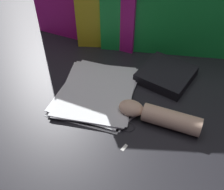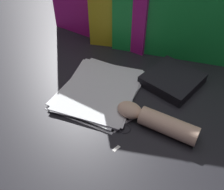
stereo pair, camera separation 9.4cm
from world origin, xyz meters
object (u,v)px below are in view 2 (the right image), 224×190
(paper_stack, at_px, (100,90))
(book_closed, at_px, (172,80))
(scissors, at_px, (125,122))
(hand_forearm, at_px, (158,121))

(paper_stack, bearing_deg, book_closed, 32.31)
(book_closed, bearing_deg, scissors, -110.79)
(paper_stack, bearing_deg, scissors, -37.21)
(book_closed, xyz_separation_m, scissors, (-0.10, -0.27, -0.02))
(scissors, relative_size, hand_forearm, 0.50)
(paper_stack, xyz_separation_m, hand_forearm, (0.26, -0.09, 0.02))
(paper_stack, height_order, scissors, paper_stack)
(paper_stack, relative_size, hand_forearm, 1.22)
(paper_stack, distance_m, book_closed, 0.30)
(book_closed, relative_size, hand_forearm, 0.88)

